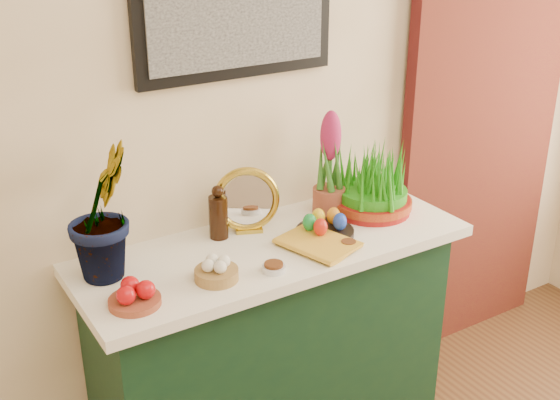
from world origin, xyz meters
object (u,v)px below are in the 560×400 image
(sideboard, at_px, (273,352))
(wheatgrass_sabzeh, at_px, (373,185))
(mirror, at_px, (247,201))
(hyacinth_green, at_px, (99,191))
(book, at_px, (300,252))

(sideboard, bearing_deg, wheatgrass_sabzeh, 3.14)
(mirror, distance_m, wheatgrass_sabzeh, 0.50)
(mirror, bearing_deg, hyacinth_green, -175.48)
(hyacinth_green, relative_size, book, 2.27)
(sideboard, height_order, book, book)
(mirror, bearing_deg, book, -79.90)
(sideboard, height_order, hyacinth_green, hyacinth_green)
(mirror, height_order, book, mirror)
(hyacinth_green, xyz_separation_m, mirror, (0.54, 0.04, -0.17))
(hyacinth_green, bearing_deg, book, -65.62)
(sideboard, xyz_separation_m, hyacinth_green, (-0.56, 0.09, 0.75))
(book, bearing_deg, sideboard, 82.68)
(hyacinth_green, relative_size, wheatgrass_sabzeh, 1.88)
(wheatgrass_sabzeh, bearing_deg, book, -159.17)
(sideboard, distance_m, wheatgrass_sabzeh, 0.74)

